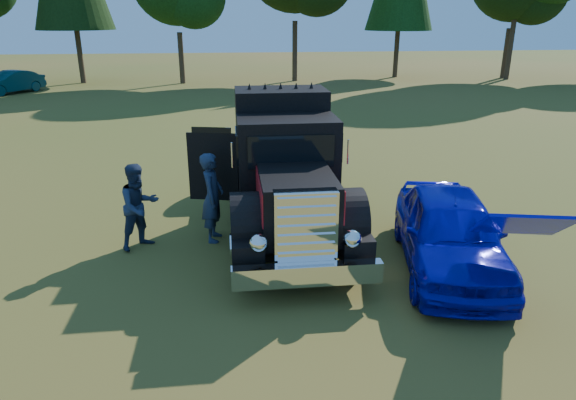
# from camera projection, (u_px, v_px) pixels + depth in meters

# --- Properties ---
(ground) EXTENTS (120.00, 120.00, 0.00)m
(ground) POSITION_uv_depth(u_px,v_px,m) (287.00, 292.00, 8.98)
(ground) COLOR #3A5318
(ground) RESTS_ON ground
(diamond_t_truck) EXTENTS (3.36, 7.16, 3.00)m
(diamond_t_truck) POSITION_uv_depth(u_px,v_px,m) (285.00, 173.00, 11.28)
(diamond_t_truck) COLOR black
(diamond_t_truck) RESTS_ON ground
(hotrod_coupe) EXTENTS (2.63, 4.62, 1.89)m
(hotrod_coupe) POSITION_uv_depth(u_px,v_px,m) (450.00, 231.00, 9.61)
(hotrod_coupe) COLOR #070AA1
(hotrod_coupe) RESTS_ON ground
(spectator_near) EXTENTS (0.55, 0.75, 1.92)m
(spectator_near) POSITION_uv_depth(u_px,v_px,m) (213.00, 197.00, 10.76)
(spectator_near) COLOR navy
(spectator_near) RESTS_ON ground
(spectator_far) EXTENTS (1.10, 1.08, 1.79)m
(spectator_far) POSITION_uv_depth(u_px,v_px,m) (139.00, 206.00, 10.44)
(spectator_far) COLOR #1D2744
(spectator_far) RESTS_ON ground
(distant_teal_car) EXTENTS (3.40, 4.18, 1.34)m
(distant_teal_car) POSITION_uv_depth(u_px,v_px,m) (10.00, 82.00, 31.29)
(distant_teal_car) COLOR #0A3C36
(distant_teal_car) RESTS_ON ground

